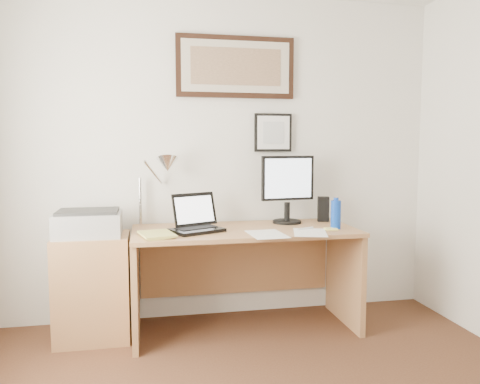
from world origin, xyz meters
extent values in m
cube|color=white|center=(0.00, 2.00, 1.25)|extent=(3.50, 0.02, 2.50)
cube|color=#9F6D42|center=(-0.92, 1.68, 0.36)|extent=(0.50, 0.40, 0.73)
cylinder|color=#0E3DB6|center=(0.79, 1.50, 0.85)|extent=(0.07, 0.07, 0.20)
cylinder|color=#0E3DB6|center=(0.79, 1.50, 0.96)|extent=(0.04, 0.04, 0.02)
cube|color=black|center=(0.83, 1.83, 0.85)|extent=(0.10, 0.10, 0.19)
cube|color=white|center=(0.25, 1.39, 0.75)|extent=(0.25, 0.34, 0.00)
cube|color=white|center=(0.56, 1.38, 0.75)|extent=(0.30, 0.36, 0.00)
cube|color=#FFF578|center=(0.74, 1.46, 0.76)|extent=(0.10, 0.10, 0.01)
cylinder|color=white|center=(0.57, 1.51, 0.76)|extent=(0.14, 0.06, 0.02)
imported|color=#C7C25D|center=(-0.58, 1.44, 0.76)|extent=(0.26, 0.32, 0.02)
cube|color=#9F6D42|center=(0.15, 1.63, 0.73)|extent=(1.60, 0.70, 0.03)
cube|color=#9F6D42|center=(-0.63, 1.63, 0.36)|extent=(0.04, 0.65, 0.72)
cube|color=#9F6D42|center=(0.93, 1.63, 0.36)|extent=(0.04, 0.65, 0.72)
cube|color=#9F6D42|center=(0.15, 1.96, 0.45)|extent=(1.50, 0.03, 0.55)
cube|color=black|center=(-0.20, 1.57, 0.76)|extent=(0.41, 0.36, 0.02)
cube|color=black|center=(-0.20, 1.60, 0.78)|extent=(0.31, 0.24, 0.00)
cube|color=black|center=(-0.20, 1.71, 0.89)|extent=(0.34, 0.21, 0.23)
cube|color=white|center=(-0.20, 1.70, 0.89)|extent=(0.29, 0.17, 0.18)
cylinder|color=black|center=(0.52, 1.81, 0.76)|extent=(0.22, 0.22, 0.02)
cylinder|color=black|center=(0.52, 1.81, 0.84)|extent=(0.04, 0.04, 0.14)
cube|color=black|center=(0.52, 1.80, 1.10)|extent=(0.42, 0.08, 0.34)
cube|color=silver|center=(0.52, 1.78, 1.10)|extent=(0.38, 0.05, 0.30)
cube|color=#9E9EA0|center=(-0.94, 1.68, 0.81)|extent=(0.44, 0.34, 0.16)
cube|color=#2E2E2E|center=(-0.94, 1.68, 0.90)|extent=(0.40, 0.30, 0.02)
cylinder|color=silver|center=(-0.59, 1.92, 0.93)|extent=(0.02, 0.02, 0.36)
cylinder|color=silver|center=(-0.49, 1.86, 1.15)|extent=(0.15, 0.23, 0.19)
cone|color=silver|center=(-0.39, 1.80, 1.21)|extent=(0.16, 0.18, 0.15)
cube|color=black|center=(0.15, 1.98, 1.95)|extent=(0.92, 0.03, 0.47)
cube|color=#C1B4A1|center=(0.15, 1.96, 1.95)|extent=(0.84, 0.01, 0.39)
cube|color=brown|center=(0.15, 1.95, 1.95)|extent=(0.70, 0.00, 0.28)
cube|color=black|center=(0.45, 1.98, 1.45)|extent=(0.30, 0.02, 0.30)
cube|color=white|center=(0.45, 1.96, 1.45)|extent=(0.26, 0.00, 0.26)
cube|color=#B9BEC3|center=(0.45, 1.96, 1.45)|extent=(0.17, 0.00, 0.17)
camera|label=1|loc=(-0.53, -1.63, 1.35)|focal=35.00mm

